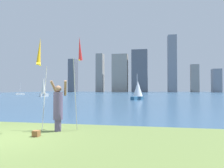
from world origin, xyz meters
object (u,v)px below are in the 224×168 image
sailboat_1 (44,87)px  sailboat_4 (20,94)px  bag (36,134)px  kite_flag_left (40,54)px  kite_flag_right (80,52)px  person (58,106)px  sailboat_0 (138,90)px

sailboat_1 → sailboat_4: sailboat_1 is taller
bag → kite_flag_left: bearing=113.7°
kite_flag_right → bag: size_ratio=16.75×
sailboat_1 → kite_flag_right: bearing=-59.0°
person → sailboat_4: 54.01m
kite_flag_right → sailboat_4: size_ratio=1.04×
person → kite_flag_left: 2.03m
kite_flag_right → sailboat_0: bearing=88.6°
kite_flag_right → kite_flag_left: bearing=-145.9°
bag → sailboat_4: (-31.36, 44.71, 0.16)m
kite_flag_right → sailboat_0: 22.95m
person → sailboat_0: 23.50m
bag → sailboat_4: size_ratio=0.06×
person → sailboat_0: bearing=93.5°
kite_flag_right → sailboat_0: sailboat_0 is taller
kite_flag_left → sailboat_4: bearing=125.2°
person → kite_flag_right: kite_flag_right is taller
kite_flag_left → sailboat_4: (-31.04, 44.00, -2.57)m
kite_flag_right → sailboat_0: (0.58, 22.88, -1.63)m
person → sailboat_0: size_ratio=0.50×
kite_flag_right → sailboat_1: sailboat_1 is taller
kite_flag_right → sailboat_1: (-19.32, 32.11, -1.15)m
kite_flag_left → sailboat_1: size_ratio=0.60×
kite_flag_right → sailboat_4: 53.97m
bag → sailboat_1: 38.39m
sailboat_0 → kite_flag_right: bearing=-91.4°
kite_flag_right → bag: bearing=-120.7°
kite_flag_left → sailboat_0: 23.83m
kite_flag_right → sailboat_1: bearing=121.0°
sailboat_0 → sailboat_4: sailboat_0 is taller
person → kite_flag_right: size_ratio=0.52×
kite_flag_left → sailboat_1: 37.59m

